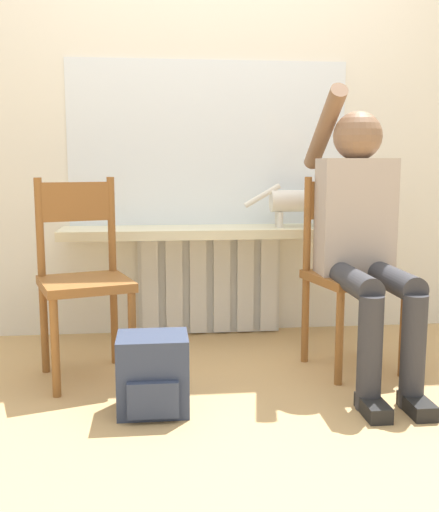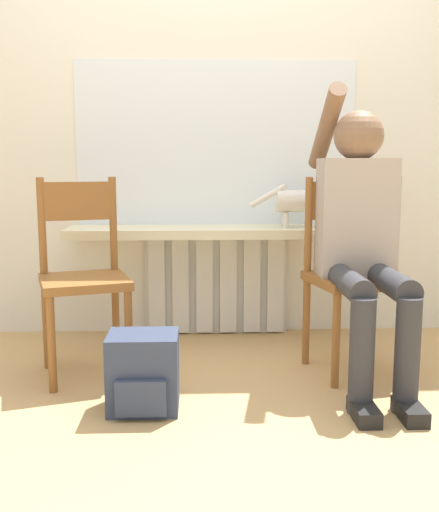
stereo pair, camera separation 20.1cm
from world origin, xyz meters
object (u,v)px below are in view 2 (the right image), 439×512
Objects in this scene: chair_left at (83,274)px; person at (362,230)px; cat at (309,202)px; chair_right at (351,272)px; backpack at (143,372)px.

person is (1.26, -0.13, 0.21)m from chair_left.
chair_left is at bearing -155.76° from cat.
chair_right is at bearing -78.17° from cat.
chair_left is 2.95× the size of backpack.
person is at bearing -79.71° from cat.
person reaches higher than backpack.
chair_right is 0.61m from cat.
backpack is at bearing -72.49° from chair_left.
person is 2.46× the size of cat.
chair_left reaches higher than cat.
person is 1.14m from backpack.
person is at bearing 18.43° from backpack.
backpack is at bearing -161.57° from person.
backpack is (-0.83, -0.96, -0.62)m from cat.
chair_left and chair_right have the same top height.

